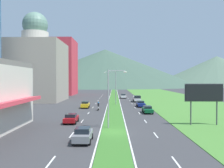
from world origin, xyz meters
name	(u,v)px	position (x,y,z in m)	size (l,w,h in m)	color
ground_plane	(114,132)	(0.00, 0.00, 0.00)	(600.00, 600.00, 0.00)	#38383A
grass_median	(114,97)	(0.00, 60.00, 0.03)	(3.20, 240.00, 0.06)	#387028
grass_verge_right	(168,97)	(20.60, 60.00, 0.03)	(24.00, 240.00, 0.06)	#477F33
lane_dash_left_1	(51,162)	(-5.10, -10.69, 0.01)	(0.16, 2.80, 0.01)	silver
lane_dash_left_2	(72,135)	(-5.10, -1.39, 0.01)	(0.16, 2.80, 0.01)	silver
lane_dash_left_3	(82,121)	(-5.10, 7.92, 0.01)	(0.16, 2.80, 0.01)	silver
lane_dash_left_4	(89,113)	(-5.10, 17.23, 0.01)	(0.16, 2.80, 0.01)	silver
lane_dash_left_5	(93,108)	(-5.10, 26.54, 0.01)	(0.16, 2.80, 0.01)	silver
lane_dash_left_6	(96,104)	(-5.10, 35.84, 0.01)	(0.16, 2.80, 0.01)	silver
lane_dash_left_7	(98,101)	(-5.10, 45.15, 0.01)	(0.16, 2.80, 0.01)	silver
lane_dash_left_8	(100,98)	(-5.10, 54.46, 0.01)	(0.16, 2.80, 0.01)	silver
lane_dash_left_9	(101,96)	(-5.10, 63.77, 0.01)	(0.16, 2.80, 0.01)	silver
lane_dash_left_10	(103,95)	(-5.10, 73.07, 0.01)	(0.16, 2.80, 0.01)	silver
lane_dash_right_1	(176,162)	(5.10, -10.69, 0.01)	(0.16, 2.80, 0.01)	silver
lane_dash_right_2	(156,135)	(5.10, -1.39, 0.01)	(0.16, 2.80, 0.01)	silver
lane_dash_right_3	(145,121)	(5.10, 7.92, 0.01)	(0.16, 2.80, 0.01)	silver
lane_dash_right_4	(139,113)	(5.10, 17.23, 0.01)	(0.16, 2.80, 0.01)	silver
lane_dash_right_5	(135,108)	(5.10, 26.54, 0.01)	(0.16, 2.80, 0.01)	silver
lane_dash_right_6	(132,104)	(5.10, 35.84, 0.01)	(0.16, 2.80, 0.01)	silver
lane_dash_right_7	(130,101)	(5.10, 45.15, 0.01)	(0.16, 2.80, 0.01)	silver
lane_dash_right_8	(128,98)	(5.10, 54.46, 0.01)	(0.16, 2.80, 0.01)	silver
lane_dash_right_9	(127,97)	(5.10, 63.77, 0.01)	(0.16, 2.80, 0.01)	silver
lane_dash_right_10	(126,95)	(5.10, 73.07, 0.01)	(0.16, 2.80, 0.01)	silver
edge_line_median_left	(109,97)	(-1.75, 60.00, 0.01)	(0.16, 240.00, 0.01)	silver
edge_line_median_right	(119,97)	(1.75, 60.00, 0.01)	(0.16, 240.00, 0.01)	silver
domed_building	(35,67)	(-25.05, 44.59, 10.82)	(17.65, 17.65, 28.15)	#9E9384
midrise_colored	(56,67)	(-26.23, 76.13, 12.34)	(16.96, 16.96, 24.67)	#D83847
hill_far_left	(27,67)	(-95.19, 223.52, 20.27)	(185.73, 185.73, 40.55)	#516B56
hill_far_center	(105,68)	(-9.98, 229.29, 20.20)	(202.12, 202.12, 40.39)	#3D5647
hill_far_right	(217,71)	(111.37, 225.16, 16.21)	(141.71, 141.71, 32.41)	#516B56
street_lamp_near	(111,94)	(-0.43, 2.72, 4.70)	(2.70, 0.32, 8.10)	#99999E
street_lamp_mid	(114,85)	(0.10, 33.05, 5.19)	(3.33, 0.51, 8.91)	#99999E
billboard_roadside	(204,94)	(13.23, 4.67, 4.57)	(5.63, 0.28, 6.13)	#4C4C51
car_0	(83,135)	(-3.29, -4.63, 0.79)	(1.92, 4.00, 1.58)	slate
car_1	(123,96)	(3.33, 54.55, 0.80)	(2.04, 4.11, 1.58)	silver
car_2	(85,105)	(-6.81, 25.67, 0.80)	(1.86, 4.11, 1.59)	yellow
car_3	(148,109)	(6.78, 17.38, 0.73)	(1.89, 4.58, 1.43)	#0C5128
car_4	(71,118)	(-6.60, 6.38, 0.74)	(1.94, 4.11, 1.46)	maroon
car_5	(141,104)	(6.65, 28.19, 0.75)	(1.92, 4.49, 1.47)	navy
pickup_truck_0	(137,99)	(6.96, 41.18, 0.98)	(2.18, 5.40, 2.00)	silver
motorcycle_rider	(98,107)	(-3.42, 21.59, 0.75)	(0.36, 2.00, 1.80)	black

